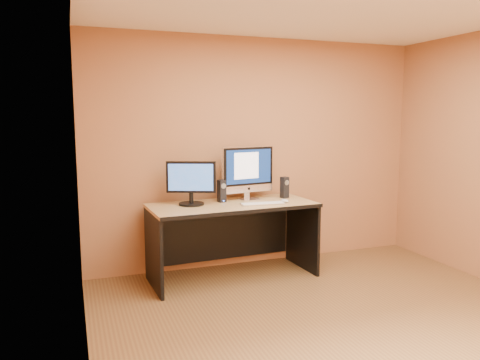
% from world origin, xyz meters
% --- Properties ---
extents(floor, '(4.00, 4.00, 0.00)m').
position_xyz_m(floor, '(0.00, 0.00, 0.00)').
color(floor, brown).
rests_on(floor, ground).
extents(walls, '(4.00, 4.00, 2.60)m').
position_xyz_m(walls, '(0.00, 0.00, 1.30)').
color(walls, '#905E3A').
rests_on(walls, ground).
extents(desk, '(1.77, 0.85, 0.80)m').
position_xyz_m(desk, '(-0.47, 1.56, 0.40)').
color(desk, tan).
rests_on(desk, ground).
extents(imac, '(0.65, 0.32, 0.60)m').
position_xyz_m(imac, '(-0.22, 1.72, 1.10)').
color(imac, silver).
rests_on(imac, desk).
extents(second_monitor, '(0.58, 0.44, 0.46)m').
position_xyz_m(second_monitor, '(-0.90, 1.64, 1.03)').
color(second_monitor, black).
rests_on(second_monitor, desk).
extents(speaker_left, '(0.09, 0.09, 0.24)m').
position_xyz_m(speaker_left, '(-0.55, 1.70, 0.92)').
color(speaker_left, black).
rests_on(speaker_left, desk).
extents(speaker_right, '(0.09, 0.09, 0.24)m').
position_xyz_m(speaker_right, '(0.19, 1.69, 0.92)').
color(speaker_right, black).
rests_on(speaker_right, desk).
extents(keyboard, '(0.47, 0.16, 0.02)m').
position_xyz_m(keyboard, '(-0.19, 1.41, 0.81)').
color(keyboard, silver).
rests_on(keyboard, desk).
extents(mouse, '(0.09, 0.12, 0.04)m').
position_xyz_m(mouse, '(0.07, 1.43, 0.82)').
color(mouse, silver).
rests_on(mouse, desk).
extents(cable_a, '(0.12, 0.21, 0.01)m').
position_xyz_m(cable_a, '(-0.15, 1.85, 0.81)').
color(cable_a, black).
rests_on(cable_a, desk).
extents(cable_b, '(0.09, 0.18, 0.01)m').
position_xyz_m(cable_b, '(-0.23, 1.83, 0.81)').
color(cable_b, black).
rests_on(cable_b, desk).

